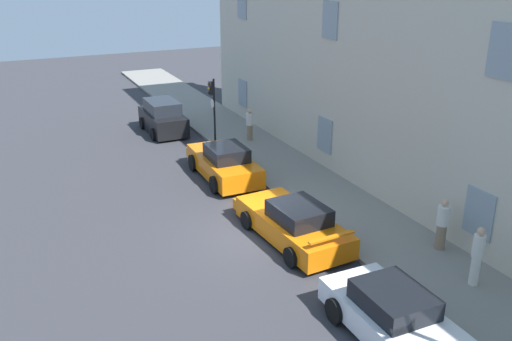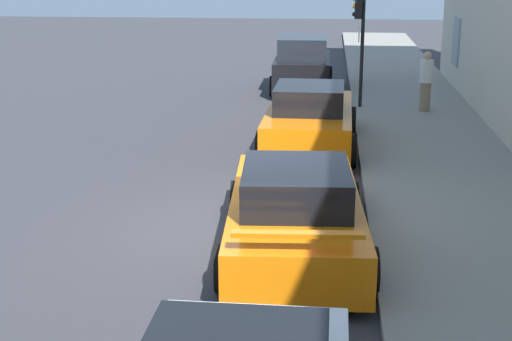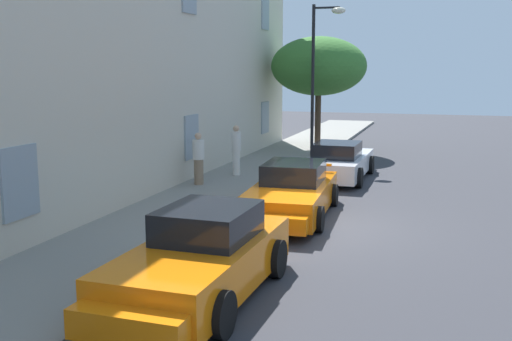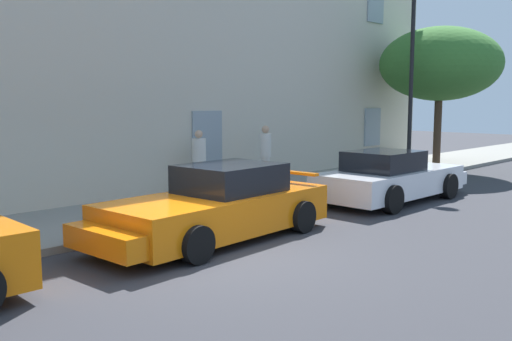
{
  "view_description": "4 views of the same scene",
  "coord_description": "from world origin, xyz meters",
  "views": [
    {
      "loc": [
        15.27,
        -7.34,
        8.87
      ],
      "look_at": [
        -1.25,
        0.48,
        1.82
      ],
      "focal_mm": 39.09,
      "sensor_mm": 36.0,
      "label": 1
    },
    {
      "loc": [
        11.45,
        1.29,
        4.34
      ],
      "look_at": [
        2.59,
        0.44,
        1.76
      ],
      "focal_mm": 53.2,
      "sensor_mm": 36.0,
      "label": 2
    },
    {
      "loc": [
        -14.49,
        -2.98,
        3.89
      ],
      "look_at": [
        1.37,
        2.02,
        1.09
      ],
      "focal_mm": 42.3,
      "sensor_mm": 36.0,
      "label": 3
    },
    {
      "loc": [
        -6.17,
        -6.95,
        2.61
      ],
      "look_at": [
        1.72,
        0.72,
        1.24
      ],
      "focal_mm": 38.94,
      "sensor_mm": 36.0,
      "label": 4
    }
  ],
  "objects": [
    {
      "name": "sidewalk",
      "position": [
        0.0,
        3.65,
        0.07
      ],
      "size": [
        60.0,
        3.32,
        0.14
      ],
      "primitive_type": "cube",
      "color": "gray",
      "rests_on": "ground"
    },
    {
      "name": "street_lamp",
      "position": [
        11.19,
        2.16,
        4.51
      ],
      "size": [
        0.44,
        1.42,
        6.44
      ],
      "color": "black",
      "rests_on": "sidewalk"
    },
    {
      "name": "sportscar_white_middle",
      "position": [
        6.83,
        0.59,
        0.6
      ],
      "size": [
        5.07,
        2.14,
        1.35
      ],
      "color": "white",
      "rests_on": "ground"
    },
    {
      "name": "sportscar_yellow_flank",
      "position": [
        0.66,
        0.85,
        0.6
      ],
      "size": [
        5.17,
        2.32,
        1.4
      ],
      "color": "orange",
      "rests_on": "ground"
    },
    {
      "name": "ground_plane",
      "position": [
        0.0,
        0.0,
        0.0
      ],
      "size": [
        80.0,
        80.0,
        0.0
      ],
      "primitive_type": "plane",
      "color": "#333338"
    },
    {
      "name": "tree_near_kerb",
      "position": [
        13.89,
        2.86,
        4.02
      ],
      "size": [
        4.5,
        4.5,
        5.27
      ],
      "color": "#473323",
      "rests_on": "sidewalk"
    },
    {
      "name": "pedestrian_strolling",
      "position": [
        3.57,
        4.69,
        1.0
      ],
      "size": [
        0.54,
        0.54,
        1.71
      ],
      "color": "#8C7259",
      "rests_on": "sidewalk"
    },
    {
      "name": "pedestrian_admiring",
      "position": [
        5.58,
        4.08,
        1.06
      ],
      "size": [
        0.38,
        0.38,
        1.79
      ],
      "color": "silver",
      "rests_on": "sidewalk"
    }
  ]
}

